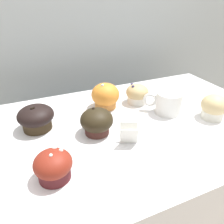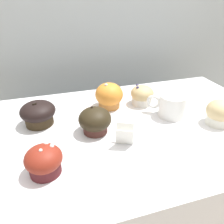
# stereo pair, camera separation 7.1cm
# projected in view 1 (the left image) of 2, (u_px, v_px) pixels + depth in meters

# --- Properties ---
(wall_back) EXTENTS (3.20, 0.10, 1.80)m
(wall_back) POSITION_uv_depth(u_px,v_px,m) (84.00, 72.00, 1.22)
(wall_back) COLOR #A8B2B7
(wall_back) RESTS_ON ground
(display_counter) EXTENTS (1.00, 0.64, 0.91)m
(display_counter) POSITION_uv_depth(u_px,v_px,m) (131.00, 210.00, 0.96)
(display_counter) COLOR silver
(display_counter) RESTS_ON ground
(muffin_front_center) EXTENTS (0.09, 0.09, 0.08)m
(muffin_front_center) POSITION_uv_depth(u_px,v_px,m) (137.00, 94.00, 0.85)
(muffin_front_center) COLOR silver
(muffin_front_center) RESTS_ON display_counter
(muffin_back_left) EXTENTS (0.09, 0.09, 0.08)m
(muffin_back_left) POSITION_uv_depth(u_px,v_px,m) (53.00, 166.00, 0.50)
(muffin_back_left) COLOR #501B1F
(muffin_back_left) RESTS_ON display_counter
(muffin_back_right) EXTENTS (0.09, 0.09, 0.09)m
(muffin_back_right) POSITION_uv_depth(u_px,v_px,m) (214.00, 107.00, 0.75)
(muffin_back_right) COLOR white
(muffin_back_right) RESTS_ON display_counter
(muffin_front_left) EXTENTS (0.10, 0.10, 0.10)m
(muffin_front_left) POSITION_uv_depth(u_px,v_px,m) (105.00, 96.00, 0.81)
(muffin_front_left) COLOR #C47B39
(muffin_front_left) RESTS_ON display_counter
(muffin_front_right) EXTENTS (0.10, 0.10, 0.09)m
(muffin_front_right) POSITION_uv_depth(u_px,v_px,m) (97.00, 122.00, 0.67)
(muffin_front_right) COLOR #462520
(muffin_front_right) RESTS_ON display_counter
(muffin_back_center) EXTENTS (0.11, 0.11, 0.08)m
(muffin_back_center) POSITION_uv_depth(u_px,v_px,m) (36.00, 118.00, 0.69)
(muffin_back_center) COLOR #332717
(muffin_back_center) RESTS_ON display_counter
(coffee_cup) EXTENTS (0.12, 0.11, 0.08)m
(coffee_cup) POSITION_uv_depth(u_px,v_px,m) (168.00, 102.00, 0.78)
(coffee_cup) COLOR white
(coffee_cup) RESTS_ON display_counter
(price_card) EXTENTS (0.06, 0.06, 0.06)m
(price_card) POSITION_uv_depth(u_px,v_px,m) (129.00, 134.00, 0.62)
(price_card) COLOR white
(price_card) RESTS_ON display_counter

